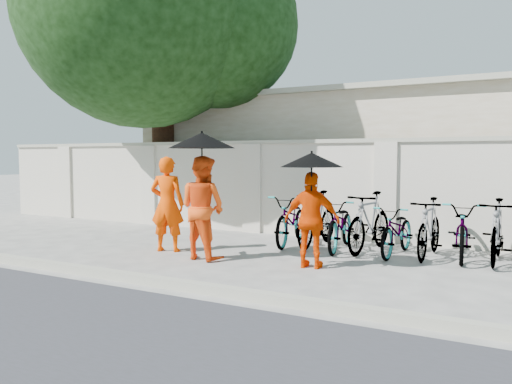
% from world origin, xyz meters
% --- Properties ---
extents(ground, '(80.00, 80.00, 0.00)m').
position_xyz_m(ground, '(0.00, 0.00, 0.00)').
color(ground, '#A9A59D').
extents(kerb, '(40.00, 0.16, 0.12)m').
position_xyz_m(kerb, '(0.00, -1.70, 0.06)').
color(kerb, '#A1A08C').
rests_on(kerb, ground).
extents(compound_wall, '(20.00, 0.30, 2.00)m').
position_xyz_m(compound_wall, '(1.00, 3.20, 1.00)').
color(compound_wall, beige).
rests_on(compound_wall, ground).
extents(building_behind, '(14.00, 6.00, 3.20)m').
position_xyz_m(building_behind, '(2.00, 7.00, 1.60)').
color(building_behind, beige).
rests_on(building_behind, ground).
extents(shade_tree, '(6.70, 6.20, 8.20)m').
position_xyz_m(shade_tree, '(-3.66, 2.97, 5.10)').
color(shade_tree, brown).
rests_on(shade_tree, ground).
extents(monk_left, '(0.72, 0.58, 1.72)m').
position_xyz_m(monk_left, '(-1.27, 0.32, 0.86)').
color(monk_left, '#FD4500').
rests_on(monk_left, ground).
extents(monk_center, '(0.93, 0.78, 1.73)m').
position_xyz_m(monk_center, '(-0.33, 0.07, 0.86)').
color(monk_center, '#FF4E10').
rests_on(monk_center, ground).
extents(parasol_center, '(1.11, 1.11, 1.13)m').
position_xyz_m(parasol_center, '(-0.28, -0.01, 1.98)').
color(parasol_center, black).
rests_on(parasol_center, ground).
extents(monk_right, '(0.90, 0.45, 1.49)m').
position_xyz_m(monk_right, '(1.55, 0.28, 0.74)').
color(monk_right, '#E83F00').
rests_on(monk_right, ground).
extents(parasol_right, '(0.95, 0.95, 0.93)m').
position_xyz_m(parasol_right, '(1.57, 0.20, 1.67)').
color(parasol_right, black).
rests_on(parasol_right, ground).
extents(bike_0, '(0.90, 1.93, 0.98)m').
position_xyz_m(bike_0, '(0.44, 2.03, 0.49)').
color(bike_0, gray).
rests_on(bike_0, ground).
extents(bike_1, '(0.55, 1.79, 1.07)m').
position_xyz_m(bike_1, '(0.95, 2.04, 0.53)').
color(bike_1, gray).
rests_on(bike_1, ground).
extents(bike_2, '(0.84, 1.87, 0.95)m').
position_xyz_m(bike_2, '(1.47, 1.92, 0.48)').
color(bike_2, gray).
rests_on(bike_2, ground).
extents(bike_3, '(0.75, 1.86, 1.09)m').
position_xyz_m(bike_3, '(1.98, 1.98, 0.54)').
color(bike_3, gray).
rests_on(bike_3, ground).
extents(bike_4, '(0.69, 1.70, 0.87)m').
position_xyz_m(bike_4, '(2.50, 1.89, 0.44)').
color(bike_4, gray).
rests_on(bike_4, ground).
extents(bike_5, '(0.55, 1.71, 1.02)m').
position_xyz_m(bike_5, '(3.01, 1.94, 0.51)').
color(bike_5, gray).
rests_on(bike_5, ground).
extents(bike_6, '(0.83, 1.91, 0.98)m').
position_xyz_m(bike_6, '(3.53, 2.11, 0.49)').
color(bike_6, gray).
rests_on(bike_6, ground).
extents(bike_7, '(0.53, 1.74, 1.04)m').
position_xyz_m(bike_7, '(4.05, 1.99, 0.52)').
color(bike_7, gray).
rests_on(bike_7, ground).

